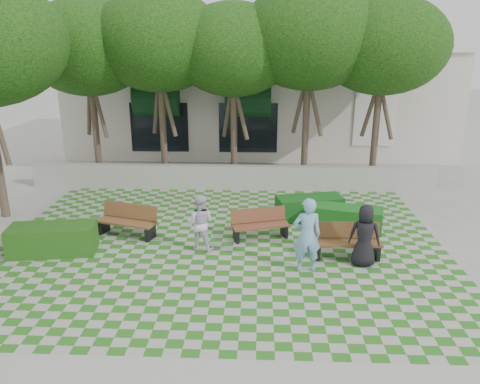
{
  "coord_description": "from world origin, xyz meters",
  "views": [
    {
      "loc": [
        1.01,
        -10.56,
        5.31
      ],
      "look_at": [
        0.5,
        1.5,
        1.4
      ],
      "focal_mm": 35.0,
      "sensor_mm": 36.0,
      "label": 1
    }
  ],
  "objects_px": {
    "bench_west": "(127,221)",
    "person_white": "(200,223)",
    "bench_mid": "(260,224)",
    "hedge_west": "(53,239)",
    "person_blue": "(307,235)",
    "hedge_east": "(348,218)",
    "hedge_midright": "(309,207)",
    "person_dark": "(365,236)",
    "bench_east": "(347,241)"
  },
  "relations": [
    {
      "from": "bench_west",
      "to": "person_white",
      "type": "relative_size",
      "value": 1.18
    },
    {
      "from": "bench_mid",
      "to": "hedge_west",
      "type": "distance_m",
      "value": 5.53
    },
    {
      "from": "bench_west",
      "to": "person_blue",
      "type": "height_order",
      "value": "person_blue"
    },
    {
      "from": "hedge_east",
      "to": "person_blue",
      "type": "relative_size",
      "value": 1.05
    },
    {
      "from": "hedge_east",
      "to": "hedge_midright",
      "type": "relative_size",
      "value": 0.97
    },
    {
      "from": "bench_mid",
      "to": "hedge_west",
      "type": "relative_size",
      "value": 0.77
    },
    {
      "from": "person_dark",
      "to": "person_white",
      "type": "bearing_deg",
      "value": 1.81
    },
    {
      "from": "hedge_midright",
      "to": "bench_west",
      "type": "bearing_deg",
      "value": -163.4
    },
    {
      "from": "bench_east",
      "to": "bench_west",
      "type": "distance_m",
      "value": 6.1
    },
    {
      "from": "hedge_east",
      "to": "hedge_west",
      "type": "bearing_deg",
      "value": -166.2
    },
    {
      "from": "hedge_west",
      "to": "hedge_midright",
      "type": "bearing_deg",
      "value": 22.09
    },
    {
      "from": "hedge_east",
      "to": "hedge_west",
      "type": "distance_m",
      "value": 8.22
    },
    {
      "from": "person_dark",
      "to": "hedge_east",
      "type": "bearing_deg",
      "value": -79.06
    },
    {
      "from": "hedge_west",
      "to": "bench_east",
      "type": "bearing_deg",
      "value": 0.67
    },
    {
      "from": "hedge_east",
      "to": "person_dark",
      "type": "relative_size",
      "value": 1.25
    },
    {
      "from": "hedge_midright",
      "to": "person_dark",
      "type": "height_order",
      "value": "person_dark"
    },
    {
      "from": "bench_east",
      "to": "bench_mid",
      "type": "relative_size",
      "value": 1.02
    },
    {
      "from": "bench_east",
      "to": "person_blue",
      "type": "bearing_deg",
      "value": -144.75
    },
    {
      "from": "hedge_west",
      "to": "bench_west",
      "type": "bearing_deg",
      "value": 37.1
    },
    {
      "from": "bench_mid",
      "to": "person_dark",
      "type": "height_order",
      "value": "person_dark"
    },
    {
      "from": "bench_east",
      "to": "bench_mid",
      "type": "height_order",
      "value": "bench_east"
    },
    {
      "from": "hedge_west",
      "to": "person_dark",
      "type": "relative_size",
      "value": 1.39
    },
    {
      "from": "person_blue",
      "to": "person_white",
      "type": "xyz_separation_m",
      "value": [
        -2.69,
        1.1,
        -0.16
      ]
    },
    {
      "from": "bench_west",
      "to": "person_dark",
      "type": "height_order",
      "value": "person_dark"
    },
    {
      "from": "hedge_east",
      "to": "person_white",
      "type": "xyz_separation_m",
      "value": [
        -4.16,
        -1.59,
        0.42
      ]
    },
    {
      "from": "bench_west",
      "to": "person_blue",
      "type": "relative_size",
      "value": 0.97
    },
    {
      "from": "bench_west",
      "to": "hedge_east",
      "type": "height_order",
      "value": "bench_west"
    },
    {
      "from": "hedge_east",
      "to": "hedge_midright",
      "type": "bearing_deg",
      "value": 140.77
    },
    {
      "from": "hedge_east",
      "to": "hedge_west",
      "type": "relative_size",
      "value": 0.9
    },
    {
      "from": "bench_west",
      "to": "person_dark",
      "type": "distance_m",
      "value": 6.53
    },
    {
      "from": "bench_mid",
      "to": "hedge_east",
      "type": "relative_size",
      "value": 0.86
    },
    {
      "from": "person_blue",
      "to": "person_dark",
      "type": "xyz_separation_m",
      "value": [
        1.45,
        0.38,
        -0.14
      ]
    },
    {
      "from": "bench_west",
      "to": "bench_east",
      "type": "bearing_deg",
      "value": 5.85
    },
    {
      "from": "person_dark",
      "to": "person_white",
      "type": "xyz_separation_m",
      "value": [
        -4.13,
        0.72,
        -0.02
      ]
    },
    {
      "from": "bench_east",
      "to": "hedge_midright",
      "type": "bearing_deg",
      "value": 103.34
    },
    {
      "from": "hedge_east",
      "to": "person_white",
      "type": "bearing_deg",
      "value": -159.04
    },
    {
      "from": "bench_mid",
      "to": "hedge_east",
      "type": "bearing_deg",
      "value": -0.66
    },
    {
      "from": "bench_east",
      "to": "hedge_west",
      "type": "bearing_deg",
      "value": 179.78
    },
    {
      "from": "bench_mid",
      "to": "hedge_midright",
      "type": "bearing_deg",
      "value": 29.33
    },
    {
      "from": "hedge_east",
      "to": "person_white",
      "type": "distance_m",
      "value": 4.48
    },
    {
      "from": "bench_mid",
      "to": "hedge_east",
      "type": "height_order",
      "value": "bench_mid"
    },
    {
      "from": "bench_mid",
      "to": "bench_west",
      "type": "distance_m",
      "value": 3.76
    },
    {
      "from": "bench_east",
      "to": "hedge_midright",
      "type": "relative_size",
      "value": 0.84
    },
    {
      "from": "person_white",
      "to": "bench_west",
      "type": "bearing_deg",
      "value": -14.32
    },
    {
      "from": "bench_west",
      "to": "person_dark",
      "type": "bearing_deg",
      "value": 2.55
    },
    {
      "from": "bench_east",
      "to": "bench_west",
      "type": "xyz_separation_m",
      "value": [
        -6.0,
        1.15,
        0.01
      ]
    },
    {
      "from": "hedge_midright",
      "to": "hedge_west",
      "type": "bearing_deg",
      "value": -157.91
    },
    {
      "from": "bench_mid",
      "to": "person_dark",
      "type": "bearing_deg",
      "value": -48.34
    },
    {
      "from": "hedge_east",
      "to": "hedge_west",
      "type": "xyz_separation_m",
      "value": [
        -7.98,
        -1.96,
        0.04
      ]
    },
    {
      "from": "bench_mid",
      "to": "person_white",
      "type": "relative_size",
      "value": 1.09
    }
  ]
}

